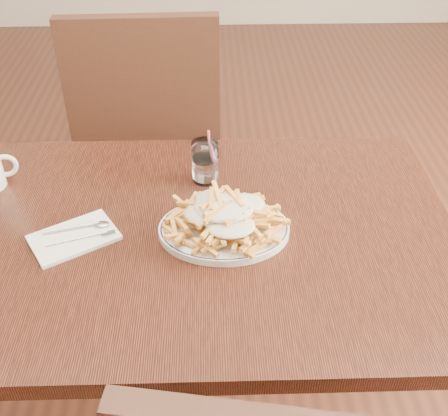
{
  "coord_description": "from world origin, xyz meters",
  "views": [
    {
      "loc": [
        0.05,
        -0.97,
        1.55
      ],
      "look_at": [
        0.08,
        -0.01,
        0.82
      ],
      "focal_mm": 45.0,
      "sensor_mm": 36.0,
      "label": 1
    }
  ],
  "objects_px": {
    "table": "(191,256)",
    "fries_plate": "(224,229)",
    "chair_far": "(150,133)",
    "loaded_fries": "(224,212)",
    "water_glass": "(205,164)"
  },
  "relations": [
    {
      "from": "table",
      "to": "fries_plate",
      "type": "relative_size",
      "value": 3.94
    },
    {
      "from": "chair_far",
      "to": "table",
      "type": "bearing_deg",
      "value": -77.72
    },
    {
      "from": "water_glass",
      "to": "fries_plate",
      "type": "bearing_deg",
      "value": -79.24
    },
    {
      "from": "chair_far",
      "to": "fries_plate",
      "type": "bearing_deg",
      "value": -72.54
    },
    {
      "from": "fries_plate",
      "to": "water_glass",
      "type": "relative_size",
      "value": 2.11
    },
    {
      "from": "loaded_fries",
      "to": "water_glass",
      "type": "xyz_separation_m",
      "value": [
        -0.04,
        0.21,
        -0.01
      ]
    },
    {
      "from": "chair_far",
      "to": "loaded_fries",
      "type": "xyz_separation_m",
      "value": [
        0.24,
        -0.75,
        0.23
      ]
    },
    {
      "from": "chair_far",
      "to": "loaded_fries",
      "type": "relative_size",
      "value": 3.48
    },
    {
      "from": "table",
      "to": "chair_far",
      "type": "distance_m",
      "value": 0.76
    },
    {
      "from": "chair_far",
      "to": "loaded_fries",
      "type": "distance_m",
      "value": 0.82
    },
    {
      "from": "fries_plate",
      "to": "loaded_fries",
      "type": "xyz_separation_m",
      "value": [
        0.0,
        -0.0,
        0.05
      ]
    },
    {
      "from": "fries_plate",
      "to": "water_glass",
      "type": "bearing_deg",
      "value": 100.76
    },
    {
      "from": "table",
      "to": "chair_far",
      "type": "xyz_separation_m",
      "value": [
        -0.16,
        0.74,
        -0.09
      ]
    },
    {
      "from": "table",
      "to": "water_glass",
      "type": "distance_m",
      "value": 0.24
    },
    {
      "from": "chair_far",
      "to": "water_glass",
      "type": "height_order",
      "value": "chair_far"
    }
  ]
}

